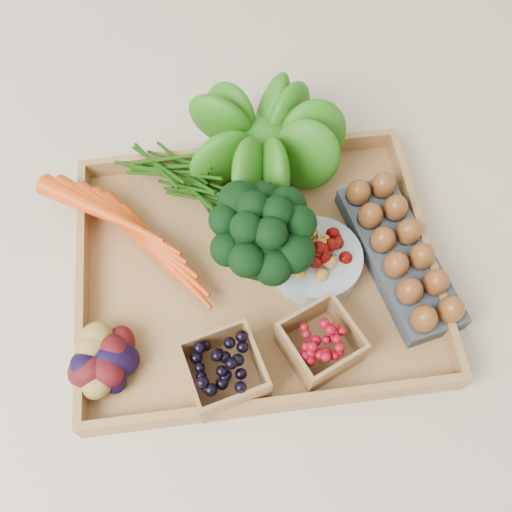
{
  "coord_description": "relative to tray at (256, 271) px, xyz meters",
  "views": [
    {
      "loc": [
        -0.05,
        -0.4,
        0.83
      ],
      "look_at": [
        0.0,
        0.0,
        0.06
      ],
      "focal_mm": 40.0,
      "sensor_mm": 36.0,
      "label": 1
    }
  ],
  "objects": [
    {
      "name": "potatoes",
      "position": [
        -0.24,
        -0.13,
        0.05
      ],
      "size": [
        0.14,
        0.14,
        0.08
      ],
      "primitive_type": null,
      "color": "#400A0E",
      "rests_on": "tray"
    },
    {
      "name": "broccoli",
      "position": [
        0.01,
        0.0,
        0.07
      ],
      "size": [
        0.16,
        0.16,
        0.12
      ],
      "primitive_type": null,
      "color": "black",
      "rests_on": "tray"
    },
    {
      "name": "punnet_blackberry",
      "position": [
        -0.07,
        -0.17,
        0.04
      ],
      "size": [
        0.12,
        0.12,
        0.07
      ],
      "primitive_type": "cube",
      "rotation": [
        0.0,
        0.0,
        0.24
      ],
      "color": "black",
      "rests_on": "tray"
    },
    {
      "name": "lettuce",
      "position": [
        0.04,
        0.2,
        0.09
      ],
      "size": [
        0.17,
        0.17,
        0.17
      ],
      "primitive_type": "sphere",
      "color": "#155B0E",
      "rests_on": "tray"
    },
    {
      "name": "ground",
      "position": [
        0.0,
        0.0,
        -0.01
      ],
      "size": [
        4.0,
        4.0,
        0.0
      ],
      "primitive_type": "plane",
      "color": "beige",
      "rests_on": "ground"
    },
    {
      "name": "punnet_raspberry",
      "position": [
        0.07,
        -0.14,
        0.04
      ],
      "size": [
        0.13,
        0.13,
        0.07
      ],
      "primitive_type": "cube",
      "rotation": [
        0.0,
        0.0,
        0.41
      ],
      "color": "maroon",
      "rests_on": "tray"
    },
    {
      "name": "tray",
      "position": [
        0.0,
        0.0,
        0.0
      ],
      "size": [
        0.55,
        0.45,
        0.01
      ],
      "primitive_type": "cube",
      "color": "#AA7B47",
      "rests_on": "ground"
    },
    {
      "name": "carrots",
      "position": [
        -0.17,
        0.07,
        0.04
      ],
      "size": [
        0.24,
        0.17,
        0.06
      ],
      "primitive_type": null,
      "color": "#DB420C",
      "rests_on": "tray"
    },
    {
      "name": "egg_carton",
      "position": [
        0.22,
        -0.01,
        0.02
      ],
      "size": [
        0.15,
        0.29,
        0.03
      ],
      "primitive_type": "cube",
      "rotation": [
        0.0,
        0.0,
        0.21
      ],
      "color": "#384047",
      "rests_on": "tray"
    },
    {
      "name": "cherry_bowl",
      "position": [
        0.09,
        -0.01,
        0.03
      ],
      "size": [
        0.14,
        0.14,
        0.04
      ],
      "primitive_type": "cylinder",
      "color": "#8C9EA5",
      "rests_on": "tray"
    }
  ]
}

